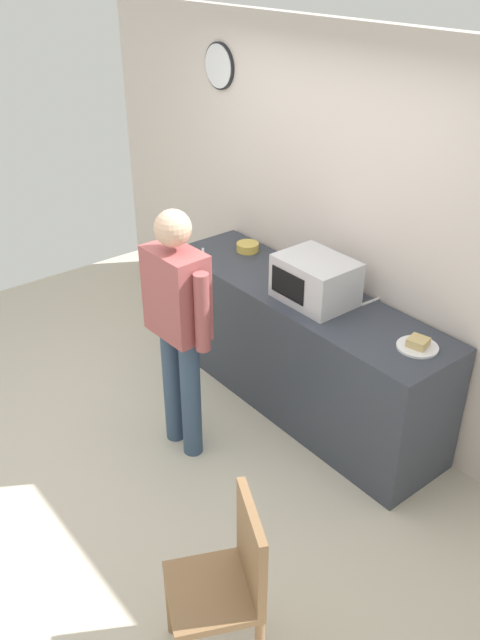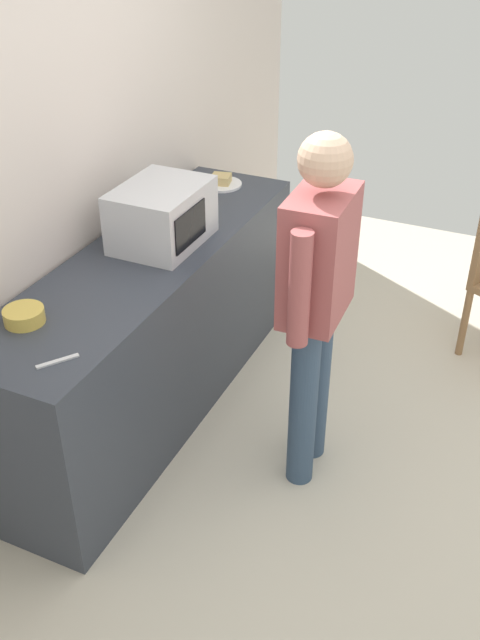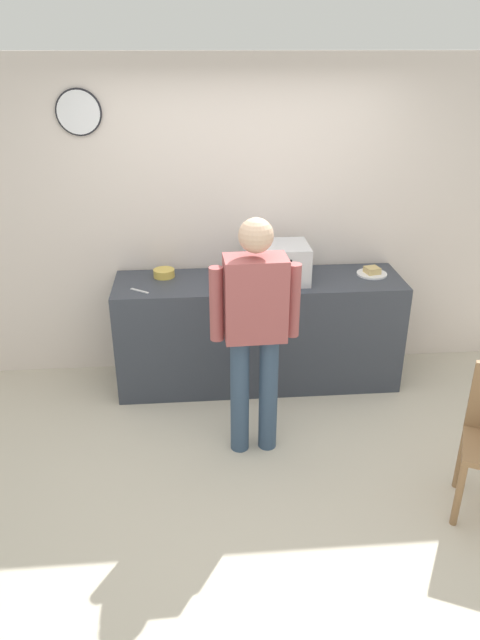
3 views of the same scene
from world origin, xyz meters
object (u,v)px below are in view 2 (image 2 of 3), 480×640
(person_standing, at_px, (317,292))
(fork_utensil, at_px, (142,214))
(sandwich_plate, at_px, (221,182))
(salad_bowl, at_px, (24,316))
(spoon_utensil, at_px, (58,361))
(microwave, at_px, (162,215))

(person_standing, bearing_deg, fork_utensil, 66.40)
(sandwich_plate, height_order, fork_utensil, sandwich_plate)
(sandwich_plate, bearing_deg, person_standing, -137.75)
(sandwich_plate, distance_m, fork_utensil, 0.59)
(salad_bowl, xyz_separation_m, person_standing, (0.63, -1.07, 0.04))
(fork_utensil, xyz_separation_m, spoon_utensil, (-1.32, -0.42, 0.00))
(fork_utensil, height_order, spoon_utensil, same)
(person_standing, bearing_deg, sandwich_plate, 42.25)
(microwave, bearing_deg, salad_bowl, 170.02)
(spoon_utensil, bearing_deg, sandwich_plate, 6.16)
(fork_utensil, bearing_deg, spoon_utensil, -162.59)
(salad_bowl, distance_m, fork_utensil, 1.15)
(fork_utensil, bearing_deg, sandwich_plate, -21.08)
(fork_utensil, distance_m, person_standing, 1.29)
(salad_bowl, distance_m, person_standing, 1.24)
(salad_bowl, xyz_separation_m, fork_utensil, (1.15, 0.12, -0.03))
(salad_bowl, height_order, fork_utensil, salad_bowl)
(spoon_utensil, bearing_deg, microwave, 7.41)
(salad_bowl, distance_m, spoon_utensil, 0.35)
(salad_bowl, relative_size, fork_utensil, 1.01)
(spoon_utensil, distance_m, person_standing, 1.12)
(sandwich_plate, bearing_deg, fork_utensil, 158.92)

